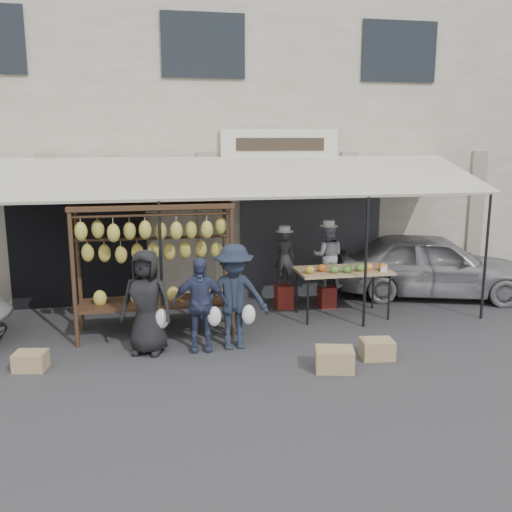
% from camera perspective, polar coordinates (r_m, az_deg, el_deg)
% --- Properties ---
extents(ground_plane, '(90.00, 90.00, 0.00)m').
position_cam_1_polar(ground_plane, '(8.66, -2.19, -10.48)').
color(ground_plane, '#2D2D30').
extents(shophouse, '(24.00, 6.15, 7.30)m').
position_cam_1_polar(shophouse, '(14.47, -6.50, 13.12)').
color(shophouse, beige).
rests_on(shophouse, ground_plane).
extents(awning, '(10.00, 2.35, 2.92)m').
position_cam_1_polar(awning, '(10.30, -4.28, 7.80)').
color(awning, beige).
rests_on(awning, ground_plane).
extents(banana_rack, '(2.60, 0.90, 2.24)m').
position_cam_1_polar(banana_rack, '(9.51, -10.24, 1.25)').
color(banana_rack, '#312113').
rests_on(banana_rack, ground_plane).
extents(produce_table, '(1.70, 0.90, 1.04)m').
position_cam_1_polar(produce_table, '(10.58, 8.75, -1.52)').
color(produce_table, tan).
rests_on(produce_table, ground_plane).
extents(vendor_left, '(0.46, 0.36, 1.09)m').
position_cam_1_polar(vendor_left, '(11.02, 2.85, -0.16)').
color(vendor_left, '#2C2D30').
rests_on(vendor_left, stool_left).
extents(vendor_right, '(0.72, 0.64, 1.23)m').
position_cam_1_polar(vendor_right, '(11.13, 7.22, 0.04)').
color(vendor_right, gray).
rests_on(vendor_right, stool_right).
extents(customer_left, '(0.92, 0.75, 1.63)m').
position_cam_1_polar(customer_left, '(8.88, -10.90, -4.55)').
color(customer_left, black).
rests_on(customer_left, ground_plane).
extents(customer_mid, '(0.90, 0.44, 1.49)m').
position_cam_1_polar(customer_mid, '(8.90, -5.67, -4.82)').
color(customer_mid, navy).
rests_on(customer_mid, ground_plane).
extents(customer_right, '(1.09, 0.64, 1.68)m').
position_cam_1_polar(customer_right, '(8.93, -2.20, -4.10)').
color(customer_right, '#1D2533').
rests_on(customer_right, ground_plane).
extents(stool_left, '(0.35, 0.35, 0.46)m').
position_cam_1_polar(stool_left, '(11.21, 2.81, -4.05)').
color(stool_left, maroon).
rests_on(stool_left, ground_plane).
extents(stool_right, '(0.35, 0.35, 0.42)m').
position_cam_1_polar(stool_right, '(11.33, 7.11, -4.05)').
color(stool_right, maroon).
rests_on(stool_right, ground_plane).
extents(crate_near_a, '(0.62, 0.53, 0.32)m').
position_cam_1_polar(crate_near_a, '(8.36, 7.85, -10.21)').
color(crate_near_a, tan).
rests_on(crate_near_a, ground_plane).
extents(crate_near_b, '(0.52, 0.42, 0.29)m').
position_cam_1_polar(crate_near_b, '(8.91, 12.00, -9.08)').
color(crate_near_b, tan).
rests_on(crate_near_b, ground_plane).
extents(crate_far, '(0.49, 0.41, 0.27)m').
position_cam_1_polar(crate_far, '(8.92, -21.61, -9.73)').
color(crate_far, tan).
rests_on(crate_far, ground_plane).
extents(sedan, '(4.27, 2.74, 1.35)m').
position_cam_1_polar(sedan, '(12.48, 17.16, -0.82)').
color(sedan, gray).
rests_on(sedan, ground_plane).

